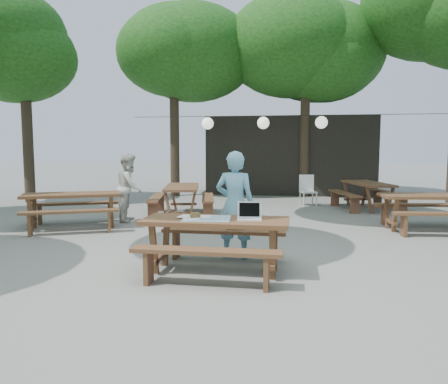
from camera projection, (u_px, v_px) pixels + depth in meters
name	position (u px, v px, depth m)	size (l,w,h in m)	color
ground	(245.00, 262.00, 6.61)	(80.00, 80.00, 0.00)	slate
pavilion	(290.00, 155.00, 16.68)	(6.00, 3.00, 2.80)	black
main_picnic_table	(216.00, 245.00, 6.05)	(2.00, 1.58, 0.75)	brown
picnic_table_nw	(73.00, 210.00, 9.31)	(2.38, 2.22, 0.75)	brown
picnic_table_ne	(431.00, 212.00, 9.03)	(2.07, 1.76, 0.75)	brown
picnic_table_far_w	(182.00, 200.00, 11.04)	(1.94, 2.18, 0.75)	brown
picnic_table_far_e	(367.00, 195.00, 12.10)	(2.01, 2.24, 0.75)	brown
woman	(235.00, 205.00, 6.78)	(0.61, 0.40, 1.68)	#7BC2E1
second_person	(130.00, 187.00, 10.18)	(0.76, 0.60, 1.57)	silver
plastic_chair	(308.00, 197.00, 12.90)	(0.54, 0.54, 0.90)	silver
laptop	(249.00, 215.00, 5.97)	(0.36, 0.30, 0.24)	white
tabletop_clutter	(203.00, 218.00, 6.04)	(0.78, 0.62, 0.08)	teal
paper_lanterns	(264.00, 123.00, 12.27)	(9.00, 0.34, 0.38)	black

